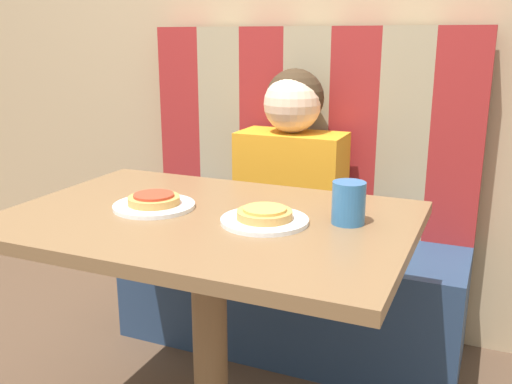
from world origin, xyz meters
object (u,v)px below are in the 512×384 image
at_px(plate_left, 155,205).
at_px(pizza_right, 265,213).
at_px(plate_right, 265,220).
at_px(pizza_left, 155,199).
at_px(drinking_cup, 349,203).
at_px(person, 292,155).

distance_m(plate_left, pizza_right, 0.34).
relative_size(plate_right, pizza_left, 1.58).
xyz_separation_m(plate_left, drinking_cup, (0.54, 0.08, 0.05)).
distance_m(person, drinking_cup, 0.70).
xyz_separation_m(plate_left, plate_right, (0.34, 0.00, 0.00)).
height_order(person, plate_left, person).
bearing_deg(plate_left, person, 75.91).
height_order(plate_left, pizza_left, pizza_left).
bearing_deg(pizza_right, pizza_left, 180.00).
xyz_separation_m(plate_left, pizza_left, (0.00, -0.00, 0.02)).
distance_m(plate_right, pizza_left, 0.34).
bearing_deg(plate_left, plate_right, 0.00).
bearing_deg(pizza_right, plate_left, 180.00).
bearing_deg(person, plate_left, -104.09).
distance_m(plate_left, drinking_cup, 0.54).
distance_m(plate_right, drinking_cup, 0.22).
xyz_separation_m(plate_right, pizza_right, (-0.00, -0.00, 0.02)).
bearing_deg(drinking_cup, pizza_right, -158.59).
bearing_deg(plate_right, drinking_cup, 21.41).
bearing_deg(plate_right, pizza_left, -180.00).
bearing_deg(pizza_left, drinking_cup, 8.29).
height_order(person, pizza_left, person).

